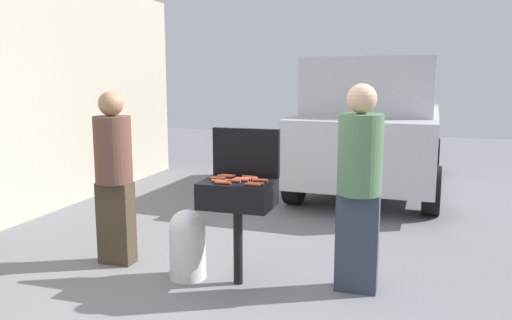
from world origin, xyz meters
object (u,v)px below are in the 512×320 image
(hot_dog_5, at_px, (260,180))
(propane_tank, at_px, (187,243))
(hot_dog_8, at_px, (223,183))
(hot_dog_3, at_px, (256,184))
(person_right, at_px, (359,181))
(hot_dog_11, at_px, (218,178))
(hot_dog_10, at_px, (217,179))
(hot_dog_4, at_px, (250,178))
(hot_dog_7, at_px, (225,176))
(hot_dog_1, at_px, (233,181))
(hot_dog_6, at_px, (229,176))
(hot_dog_9, at_px, (253,185))
(person_left, at_px, (114,172))
(parked_minivan, at_px, (375,123))
(hot_dog_12, at_px, (243,179))
(hot_dog_13, at_px, (241,180))
(bbq_grill, at_px, (238,198))
(hot_dog_0, at_px, (249,177))
(hot_dog_2, at_px, (219,181))

(hot_dog_5, bearing_deg, propane_tank, -176.75)
(hot_dog_5, distance_m, hot_dog_8, 0.31)
(hot_dog_3, bearing_deg, person_right, 19.30)
(hot_dog_5, height_order, hot_dog_11, same)
(hot_dog_10, height_order, hot_dog_11, same)
(hot_dog_4, bearing_deg, hot_dog_7, 175.30)
(hot_dog_1, xyz_separation_m, hot_dog_6, (-0.11, 0.20, 0.00))
(hot_dog_8, relative_size, hot_dog_9, 1.00)
(hot_dog_7, relative_size, person_left, 0.08)
(parked_minivan, bearing_deg, hot_dog_12, 82.01)
(hot_dog_1, bearing_deg, hot_dog_12, 63.62)
(hot_dog_6, xyz_separation_m, hot_dog_13, (0.16, -0.14, 0.00))
(hot_dog_8, distance_m, hot_dog_9, 0.25)
(bbq_grill, xyz_separation_m, hot_dog_9, (0.18, -0.15, 0.15))
(bbq_grill, distance_m, hot_dog_8, 0.23)
(bbq_grill, distance_m, hot_dog_5, 0.24)
(hot_dog_0, bearing_deg, hot_dog_13, -102.39)
(hot_dog_2, xyz_separation_m, hot_dog_4, (0.21, 0.19, 0.00))
(hot_dog_4, xyz_separation_m, person_right, (0.90, 0.08, 0.01))
(hot_dog_8, distance_m, person_right, 1.10)
(hot_dog_2, xyz_separation_m, hot_dog_10, (-0.05, 0.10, 0.00))
(hot_dog_1, height_order, hot_dog_3, same)
(bbq_grill, xyz_separation_m, person_right, (0.98, 0.17, 0.17))
(hot_dog_3, xyz_separation_m, hot_dog_12, (-0.16, 0.15, 0.00))
(bbq_grill, height_order, hot_dog_0, hot_dog_0)
(hot_dog_4, relative_size, hot_dog_11, 1.00)
(hot_dog_2, relative_size, hot_dog_6, 1.00)
(hot_dog_13, height_order, person_right, person_right)
(hot_dog_0, distance_m, person_right, 0.93)
(hot_dog_12, bearing_deg, parked_minivan, 80.21)
(hot_dog_5, height_order, person_right, person_right)
(bbq_grill, bearing_deg, hot_dog_5, 7.48)
(hot_dog_1, relative_size, hot_dog_13, 1.00)
(hot_dog_12, height_order, parked_minivan, parked_minivan)
(person_right, bearing_deg, hot_dog_7, 15.52)
(hot_dog_2, relative_size, hot_dog_8, 1.00)
(hot_dog_9, height_order, person_left, person_left)
(parked_minivan, bearing_deg, person_left, 65.96)
(bbq_grill, bearing_deg, hot_dog_11, 172.72)
(hot_dog_5, xyz_separation_m, person_right, (0.80, 0.14, 0.01))
(hot_dog_10, bearing_deg, person_left, 173.09)
(hot_dog_1, relative_size, hot_dog_11, 1.00)
(propane_tank, height_order, parked_minivan, parked_minivan)
(hot_dog_7, relative_size, hot_dog_12, 1.00)
(hot_dog_3, height_order, person_right, person_right)
(hot_dog_4, xyz_separation_m, hot_dog_13, (-0.05, -0.09, 0.00))
(hot_dog_13, bearing_deg, hot_dog_5, 10.37)
(hot_dog_1, bearing_deg, hot_dog_2, -155.50)
(hot_dog_0, distance_m, hot_dog_8, 0.32)
(hot_dog_9, bearing_deg, propane_tank, 167.95)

